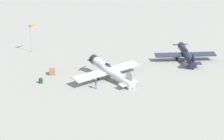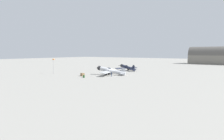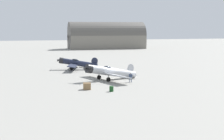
# 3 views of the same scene
# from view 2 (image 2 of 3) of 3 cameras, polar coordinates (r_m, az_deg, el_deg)

# --- Properties ---
(ground_plane) EXTENTS (400.00, 400.00, 0.00)m
(ground_plane) POSITION_cam_2_polar(r_m,az_deg,el_deg) (67.73, -0.00, -1.52)
(ground_plane) COLOR gray
(airplane_foreground) EXTENTS (13.10, 11.42, 3.46)m
(airplane_foreground) POSITION_cam_2_polar(r_m,az_deg,el_deg) (67.73, -0.44, -0.24)
(airplane_foreground) COLOR #B7BABF
(airplane_foreground) RESTS_ON ground_plane
(airplane_mid_apron) EXTENTS (11.69, 9.34, 2.90)m
(airplane_mid_apron) POSITION_cam_2_polar(r_m,az_deg,el_deg) (83.51, 4.63, 0.78)
(airplane_mid_apron) COLOR #1E2338
(airplane_mid_apron) RESTS_ON ground_plane
(ground_crew_mechanic) EXTENTS (0.40, 0.59, 1.65)m
(ground_crew_mechanic) POSITION_cam_2_polar(r_m,az_deg,el_deg) (63.27, -0.18, -1.09)
(ground_crew_mechanic) COLOR #384766
(ground_crew_mechanic) RESTS_ON ground_plane
(equipment_crate) EXTENTS (1.20, 1.36, 1.03)m
(equipment_crate) POSITION_cam_2_polar(r_m,az_deg,el_deg) (65.28, -8.98, -1.39)
(equipment_crate) COLOR olive
(equipment_crate) RESTS_ON ground_plane
(fuel_drum) EXTENTS (0.66, 0.66, 0.80)m
(fuel_drum) POSITION_cam_2_polar(r_m,az_deg,el_deg) (61.20, -8.57, -1.94)
(fuel_drum) COLOR #19471E
(fuel_drum) RESTS_ON ground_plane
(windsock_mast) EXTENTS (2.22, 1.66, 5.76)m
(windsock_mast) POSITION_cam_2_polar(r_m,az_deg,el_deg) (76.36, -17.21, 3.00)
(windsock_mast) COLOR gray
(windsock_mast) RESTS_ON ground_plane
(distant_hangar) EXTENTS (13.30, 34.78, 12.20)m
(distant_hangar) POSITION_cam_2_polar(r_m,az_deg,el_deg) (146.15, 29.18, 3.49)
(distant_hangar) COLOR slate
(distant_hangar) RESTS_ON ground_plane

